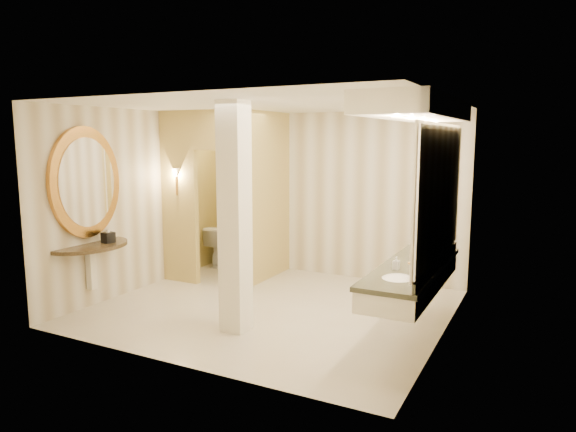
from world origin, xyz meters
name	(u,v)px	position (x,y,z in m)	size (l,w,h in m)	color
floor	(272,308)	(0.00, 0.00, 0.00)	(4.50, 4.50, 0.00)	beige
ceiling	(271,105)	(0.00, 0.00, 2.70)	(4.50, 4.50, 0.00)	white
wall_back	(329,195)	(0.00, 2.00, 1.35)	(4.50, 0.02, 2.70)	beige
wall_front	(172,234)	(0.00, -2.00, 1.35)	(4.50, 0.02, 2.70)	beige
wall_left	(142,200)	(-2.25, 0.00, 1.35)	(0.02, 4.00, 2.70)	beige
wall_right	(446,222)	(2.25, 0.00, 1.35)	(0.02, 4.00, 2.70)	beige
toilet_closet	(239,195)	(-1.12, 0.97, 1.39)	(1.50, 1.55, 2.70)	#D5C86F
wall_sconce	(176,174)	(-1.93, 0.43, 1.73)	(0.14, 0.14, 0.42)	#B48239
vanity	(417,198)	(1.98, -0.28, 1.63)	(0.75, 2.41, 2.09)	white
console_shelf	(86,208)	(-2.21, -1.08, 1.35)	(1.13, 1.13, 2.02)	black
pillar	(235,219)	(0.02, -0.90, 1.35)	(0.30, 0.30, 2.70)	white
tissue_box	(108,237)	(-2.03, -0.90, 0.95)	(0.14, 0.14, 0.14)	black
toilet	(223,245)	(-1.95, 1.69, 0.36)	(0.41, 0.71, 0.73)	white
soap_bottle_a	(396,263)	(1.84, -0.54, 0.94)	(0.06, 0.06, 0.14)	beige
soap_bottle_b	(419,252)	(1.94, 0.13, 0.94)	(0.10, 0.10, 0.13)	silver
soap_bottle_c	(414,251)	(1.89, 0.02, 0.98)	(0.08, 0.08, 0.20)	#C6B28C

